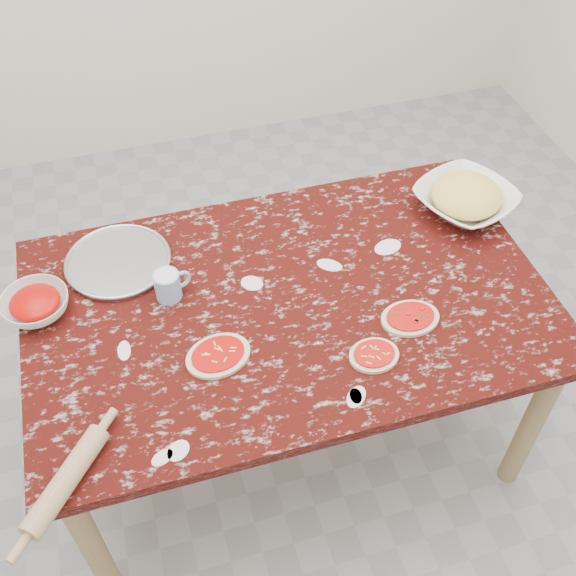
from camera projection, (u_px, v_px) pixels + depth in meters
The scene contains 10 objects.
ground at pixel (288, 427), 2.66m from camera, with size 4.00×4.00×0.00m, color gray.
worktable at pixel (288, 316), 2.17m from camera, with size 1.60×1.00×0.75m.
pizza_tray at pixel (118, 262), 2.21m from camera, with size 0.33×0.33×0.01m, color #B2B2B7.
sauce_bowl at pixel (36, 305), 2.05m from camera, with size 0.20×0.20×0.06m, color white.
cheese_bowl at pixel (465, 200), 2.36m from camera, with size 0.32×0.32×0.08m, color white.
flour_mug at pixel (169, 285), 2.08m from camera, with size 0.12×0.08×0.09m.
pizza_left at pixel (218, 355), 1.95m from camera, with size 0.22×0.19×0.02m.
pizza_mid at pixel (374, 355), 1.95m from camera, with size 0.15×0.13×0.02m.
pizza_right at pixel (410, 318), 2.05m from camera, with size 0.18×0.14×0.02m.
rolling_pin at pixel (66, 480), 1.67m from camera, with size 0.06×0.06×0.30m, color tan.
Camera 1 is at (-0.40, -1.34, 2.33)m, focal length 42.68 mm.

